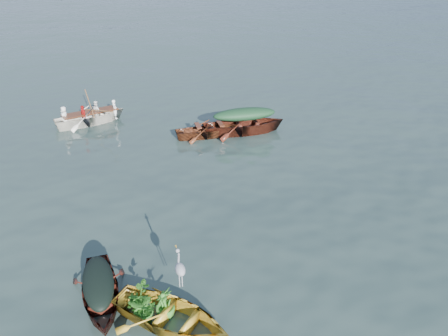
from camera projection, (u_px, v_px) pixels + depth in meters
The scene contains 13 objects.
ground at pixel (241, 208), 13.56m from camera, with size 140.00×140.00×0.00m, color #2D3F3A.
yellow_dinghy at pixel (171, 325), 9.38m from camera, with size 1.48×3.40×0.93m, color gold.
dark_covered_boat at pixel (101, 301), 10.01m from camera, with size 1.26×3.38×0.82m, color #481810.
green_tarp_boat at pixel (244, 133), 18.94m from camera, with size 1.54×4.97×1.20m, color #561E14.
open_wooden_boat at pixel (209, 136), 18.61m from camera, with size 1.24×3.98×0.90m, color brown.
rowed_boat at pixel (92, 124), 19.92m from camera, with size 1.34×4.47×1.07m, color white.
dark_tarp_cover at pixel (98, 280), 9.73m from camera, with size 0.69×1.86×0.40m, color black.
green_tarp_cover at pixel (244, 114), 18.55m from camera, with size 0.85×2.73×0.52m, color black.
thwart_benches at pixel (209, 126), 18.40m from camera, with size 0.74×1.99×0.04m, color #532413, non-canonical shape.
heron at pixel (180, 275), 9.41m from camera, with size 0.28×0.40×0.92m, color #9EA1A7, non-canonical shape.
dinghy_weeds at pixel (148, 289), 9.26m from camera, with size 0.70×0.90×0.60m, color #256C1C.
rowers at pixel (89, 105), 19.51m from camera, with size 1.21×3.13×0.76m, color white.
oars at pixel (90, 112), 19.67m from camera, with size 2.60×0.60×0.06m, color brown, non-canonical shape.
Camera 1 is at (-4.12, -10.76, 7.28)m, focal length 35.00 mm.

